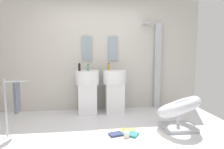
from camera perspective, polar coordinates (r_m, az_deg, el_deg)
ground_plane at (r=3.43m, az=-1.40°, el=-17.45°), size 4.80×3.60×0.04m
rear_partition at (r=4.78m, az=-3.45°, el=5.65°), size 4.80×0.10×2.60m
pedestal_sink_left at (r=4.49m, az=-6.96°, el=-4.22°), size 0.52×0.52×1.06m
pedestal_sink_right at (r=4.54m, az=0.74°, el=-4.07°), size 0.52×0.52×1.06m
vanity_mirror_left at (r=4.70m, az=-7.13°, el=7.31°), size 0.22×0.03×0.56m
vanity_mirror_right at (r=4.74m, az=0.29°, el=7.35°), size 0.22×0.03×0.56m
shower_column at (r=4.95m, az=12.68°, el=2.98°), size 0.49×0.24×2.05m
lounge_chair at (r=3.79m, az=18.39°, el=-9.46°), size 1.10×1.10×0.65m
towel_rack at (r=3.58m, az=-25.78°, el=-6.14°), size 0.37×0.22×0.95m
area_rug at (r=3.45m, az=5.61°, el=-16.88°), size 1.10×0.67×0.01m
magazine_ochre at (r=3.56m, az=4.64°, el=-15.77°), size 0.30×0.27×0.03m
magazine_teal at (r=3.44m, az=5.28°, el=-16.51°), size 0.31×0.29×0.04m
magazine_navy at (r=3.43m, az=1.08°, el=-16.62°), size 0.25×0.21×0.03m
coffee_mug at (r=3.35m, az=4.21°, el=-16.64°), size 0.08×0.08×0.09m
soap_bottle_black at (r=4.37m, az=-9.26°, el=2.05°), size 0.05×0.05×0.17m
soap_bottle_amber at (r=4.49m, az=-0.93°, el=2.22°), size 0.05×0.05×0.16m
soap_bottle_green at (r=4.28m, az=-6.81°, el=1.89°), size 0.05×0.05×0.15m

